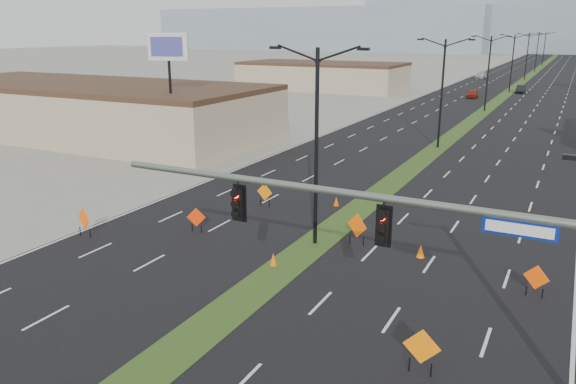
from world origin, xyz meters
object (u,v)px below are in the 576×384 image
at_px(construction_sign_2, 265,193).
at_px(cone_1, 358,228).
at_px(signal_mast, 445,252).
at_px(construction_sign_4, 422,348).
at_px(car_far, 481,75).
at_px(streetlight_0, 316,142).
at_px(cone_2, 421,251).
at_px(car_left, 473,94).
at_px(streetlight_5, 537,51).
at_px(car_mid, 521,89).
at_px(streetlight_1, 442,90).
at_px(construction_sign_1, 196,218).
at_px(cone_3, 336,201).
at_px(streetlight_3, 512,61).
at_px(cone_0, 273,260).
at_px(streetlight_6, 544,48).
at_px(streetlight_4, 527,55).
at_px(construction_sign_3, 357,227).
at_px(streetlight_2, 488,71).
at_px(construction_sign_0, 84,220).
at_px(pole_sign_west, 168,55).
at_px(construction_sign_5, 536,279).

xyz_separation_m(construction_sign_2, cone_1, (7.00, -1.99, -0.53)).
height_order(signal_mast, construction_sign_4, signal_mast).
bearing_deg(car_far, signal_mast, -77.89).
xyz_separation_m(streetlight_0, cone_2, (5.40, 0.68, -5.08)).
bearing_deg(car_left, signal_mast, -84.77).
bearing_deg(streetlight_5, car_mid, -87.98).
relative_size(streetlight_0, streetlight_1, 1.00).
relative_size(construction_sign_1, cone_3, 2.29).
xyz_separation_m(streetlight_0, streetlight_1, (0.00, 28.00, 0.00)).
bearing_deg(streetlight_3, cone_0, -90.36).
bearing_deg(streetlight_0, construction_sign_2, 141.15).
distance_m(construction_sign_4, cone_2, 10.02).
bearing_deg(streetlight_3, streetlight_5, 90.00).
bearing_deg(car_left, streetlight_6, 83.72).
bearing_deg(streetlight_1, cone_2, -78.83).
relative_size(streetlight_0, streetlight_4, 1.00).
bearing_deg(signal_mast, streetlight_1, 102.69).
bearing_deg(construction_sign_3, car_mid, 111.77).
bearing_deg(cone_1, streetlight_4, 90.75).
bearing_deg(construction_sign_2, car_far, 97.67).
bearing_deg(streetlight_0, streetlight_1, 90.00).
height_order(streetlight_3, streetlight_5, same).
xyz_separation_m(streetlight_1, cone_1, (1.43, -25.51, -5.08)).
height_order(construction_sign_2, cone_2, construction_sign_2).
distance_m(signal_mast, car_mid, 93.67).
xyz_separation_m(streetlight_3, construction_sign_4, (7.88, -93.00, -4.46)).
bearing_deg(car_left, streetlight_1, -88.09).
xyz_separation_m(streetlight_2, construction_sign_0, (-11.47, -60.81, -4.43)).
bearing_deg(construction_sign_0, car_far, 107.66).
relative_size(construction_sign_4, cone_0, 2.53).
height_order(cone_0, cone_2, cone_2).
bearing_deg(cone_3, streetlight_5, 89.34).
xyz_separation_m(streetlight_4, pole_sign_west, (-20.24, -98.09, 3.28)).
bearing_deg(cone_0, streetlight_4, 89.73).
height_order(cone_1, cone_3, cone_1).
relative_size(streetlight_1, construction_sign_5, 6.99).
height_order(construction_sign_2, cone_0, construction_sign_2).
bearing_deg(car_mid, streetlight_2, -95.05).
bearing_deg(car_far, construction_sign_2, -84.22).
xyz_separation_m(car_far, cone_2, (14.73, -111.53, -0.37)).
bearing_deg(pole_sign_west, cone_2, -48.84).
bearing_deg(streetlight_2, construction_sign_4, -83.09).
height_order(construction_sign_5, cone_2, construction_sign_5).
bearing_deg(streetlight_3, streetlight_4, 90.00).
relative_size(streetlight_0, cone_1, 14.71).
bearing_deg(construction_sign_1, car_left, 65.72).
distance_m(streetlight_6, construction_sign_1, 169.61).
xyz_separation_m(streetlight_1, streetlight_6, (0.00, 140.00, 0.00)).
distance_m(construction_sign_0, cone_3, 15.13).
xyz_separation_m(signal_mast, streetlight_6, (-8.56, 178.00, 0.63)).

